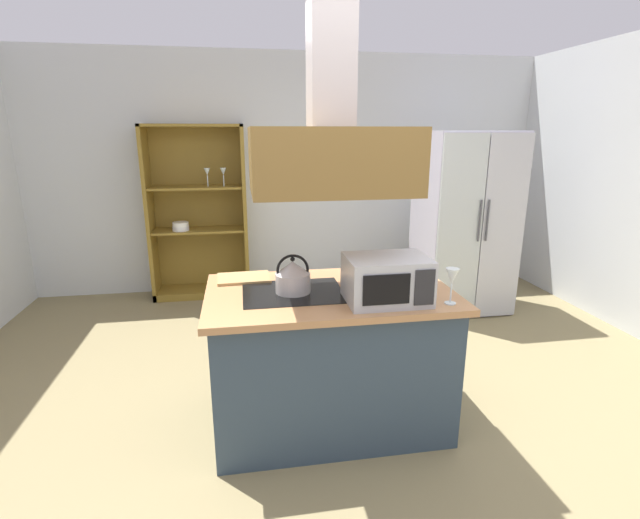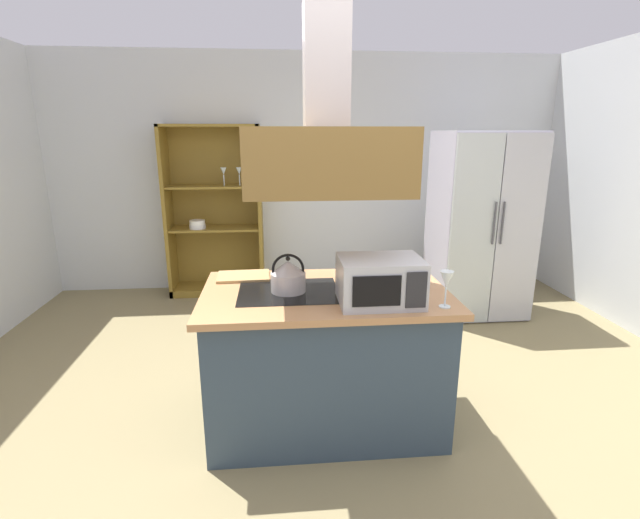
# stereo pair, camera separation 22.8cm
# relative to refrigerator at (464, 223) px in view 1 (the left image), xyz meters

# --- Properties ---
(ground_plane) EXTENTS (7.80, 7.80, 0.00)m
(ground_plane) POSITION_rel_refrigerator_xyz_m (-1.68, -1.90, -0.92)
(ground_plane) COLOR olive
(wall_back) EXTENTS (6.00, 0.12, 2.70)m
(wall_back) POSITION_rel_refrigerator_xyz_m (-1.68, 1.10, 0.43)
(wall_back) COLOR silver
(wall_back) RESTS_ON ground
(kitchen_island) EXTENTS (1.49, 0.92, 0.90)m
(kitchen_island) POSITION_rel_refrigerator_xyz_m (-1.77, -1.80, -0.47)
(kitchen_island) COLOR #304151
(kitchen_island) RESTS_ON ground
(range_hood) EXTENTS (0.90, 0.70, 1.20)m
(range_hood) POSITION_rel_refrigerator_xyz_m (-1.77, -1.80, 0.86)
(range_hood) COLOR olive
(refrigerator) EXTENTS (0.90, 0.77, 1.84)m
(refrigerator) POSITION_rel_refrigerator_xyz_m (0.00, 0.00, 0.00)
(refrigerator) COLOR #B9B5C8
(refrigerator) RESTS_ON ground
(dish_cabinet) EXTENTS (1.07, 0.40, 1.91)m
(dish_cabinet) POSITION_rel_refrigerator_xyz_m (-2.76, 0.89, -0.07)
(dish_cabinet) COLOR olive
(dish_cabinet) RESTS_ON ground
(kettle) EXTENTS (0.21, 0.21, 0.23)m
(kettle) POSITION_rel_refrigerator_xyz_m (-1.99, -1.80, 0.08)
(kettle) COLOR beige
(kettle) RESTS_ON kitchen_island
(cutting_board) EXTENTS (0.35, 0.25, 0.02)m
(cutting_board) POSITION_rel_refrigerator_xyz_m (-2.28, -1.49, -0.01)
(cutting_board) COLOR #AB8550
(cutting_board) RESTS_ON kitchen_island
(microwave) EXTENTS (0.46, 0.35, 0.26)m
(microwave) POSITION_rel_refrigerator_xyz_m (-1.48, -2.03, 0.11)
(microwave) COLOR #B7BABF
(microwave) RESTS_ON kitchen_island
(wine_glass_on_counter) EXTENTS (0.08, 0.08, 0.21)m
(wine_glass_on_counter) POSITION_rel_refrigerator_xyz_m (-1.14, -2.13, 0.13)
(wine_glass_on_counter) COLOR silver
(wine_glass_on_counter) RESTS_ON kitchen_island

